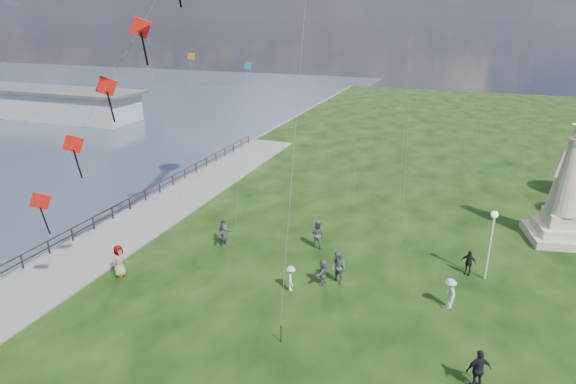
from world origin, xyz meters
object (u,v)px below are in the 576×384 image
at_px(person_9, 468,262).
at_px(person_10, 119,261).
at_px(pier_pavilion, 51,103).
at_px(person_2, 291,278).
at_px(statue, 566,198).
at_px(person_7, 317,234).
at_px(person_3, 479,369).
at_px(person_11, 323,272).
at_px(person_6, 223,231).
at_px(lamppost, 492,231).
at_px(person_5, 224,234).
at_px(person_1, 338,268).
at_px(person_8, 450,293).

distance_m(person_9, person_10, 20.19).
distance_m(pier_pavilion, person_2, 61.96).
xyz_separation_m(statue, person_7, (-14.92, -6.71, -2.04)).
height_order(person_3, person_11, person_3).
xyz_separation_m(person_6, person_10, (-3.50, -6.07, 0.18)).
relative_size(person_9, person_11, 1.00).
height_order(person_2, person_6, person_6).
distance_m(lamppost, person_5, 16.22).
bearing_deg(lamppost, person_2, -153.58).
relative_size(statue, person_1, 4.05).
height_order(lamppost, person_1, lamppost).
height_order(person_3, person_8, person_3).
height_order(person_7, person_9, person_7).
distance_m(person_6, person_10, 7.00).
distance_m(person_1, person_8, 5.99).
bearing_deg(person_2, person_7, -24.56).
distance_m(person_10, person_11, 11.68).
bearing_deg(person_9, person_5, -159.87).
height_order(person_1, person_8, person_1).
xyz_separation_m(pier_pavilion, person_7, (51.21, -29.04, -0.91)).
height_order(person_5, person_7, person_7).
relative_size(person_5, person_11, 1.05).
bearing_deg(person_5, person_1, -93.92).
relative_size(lamppost, person_5, 2.66).
distance_m(statue, person_11, 17.43).
relative_size(statue, person_2, 5.40).
height_order(person_1, person_2, person_1).
xyz_separation_m(lamppost, person_6, (-16.34, -0.89, -2.24)).
relative_size(person_6, person_7, 0.84).
bearing_deg(person_7, person_9, -171.09).
bearing_deg(lamppost, person_11, -156.11).
xyz_separation_m(lamppost, person_8, (-1.83, -3.74, -2.20)).
xyz_separation_m(lamppost, person_10, (-19.83, -6.95, -2.06)).
xyz_separation_m(statue, person_3, (-5.15, -16.63, -2.07)).
bearing_deg(person_1, lamppost, 52.92).
xyz_separation_m(person_6, person_7, (6.11, 1.45, 0.15)).
xyz_separation_m(person_7, person_10, (-9.61, -7.51, 0.03)).
bearing_deg(person_8, person_10, -102.88).
bearing_deg(person_7, person_3, 145.50).
bearing_deg(person_8, person_2, -104.33).
distance_m(person_3, person_7, 13.92).
xyz_separation_m(pier_pavilion, person_3, (60.97, -38.97, -0.95)).
bearing_deg(person_6, person_11, -14.37).
distance_m(person_7, person_8, 9.44).
xyz_separation_m(person_5, person_6, (-0.32, 0.43, -0.00)).
relative_size(statue, person_5, 4.98).
height_order(lamppost, person_6, lamppost).
relative_size(person_7, person_8, 1.13).
height_order(person_2, person_3, person_3).
xyz_separation_m(person_3, person_5, (-15.55, 8.05, -0.11)).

